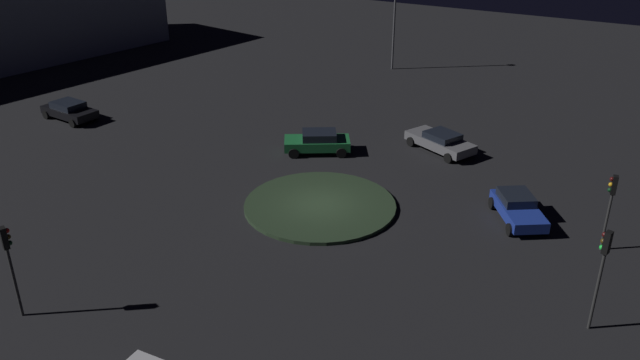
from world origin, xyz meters
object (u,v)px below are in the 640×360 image
at_px(car_black, 69,110).
at_px(traffic_light_north, 602,261).
at_px(car_grey, 440,141).
at_px(car_green, 318,142).
at_px(traffic_light_southeast, 9,254).
at_px(streetlamp_west, 395,4).
at_px(car_blue, 518,208).
at_px(traffic_light_north_near, 611,198).

distance_m(car_black, traffic_light_north, 37.10).
xyz_separation_m(car_black, car_grey, (-7.46, 25.26, -0.02)).
bearing_deg(car_green, traffic_light_southeast, -126.95).
relative_size(car_green, car_grey, 0.90).
bearing_deg(streetlamp_west, car_grey, 32.70).
bearing_deg(streetlamp_west, car_blue, 36.43).
xyz_separation_m(car_green, traffic_light_southeast, (20.35, -2.04, 2.13)).
relative_size(car_blue, traffic_light_north, 0.98).
xyz_separation_m(car_blue, traffic_light_north_near, (0.97, 4.17, 2.05)).
distance_m(traffic_light_north, traffic_light_southeast, 22.37).
bearing_deg(car_black, traffic_light_north_near, -175.08).
height_order(car_black, traffic_light_north, traffic_light_north).
relative_size(car_green, traffic_light_southeast, 1.10).
height_order(car_green, traffic_light_southeast, traffic_light_southeast).
distance_m(car_green, traffic_light_north_near, 17.88).
relative_size(car_grey, traffic_light_north, 1.15).
relative_size(car_blue, streetlamp_west, 0.47).
bearing_deg(traffic_light_southeast, car_black, 66.90).
xyz_separation_m(car_black, traffic_light_southeast, (16.94, 16.53, 2.18)).
bearing_deg(car_black, car_green, -164.25).
distance_m(car_black, car_blue, 31.80).
distance_m(car_black, traffic_light_north_near, 36.02).
bearing_deg(traffic_light_southeast, traffic_light_north_near, -26.76).
xyz_separation_m(car_black, traffic_light_north_near, (0.26, 35.96, 2.04)).
bearing_deg(traffic_light_north_near, car_grey, -47.11).
bearing_deg(car_blue, car_grey, -169.12).
bearing_deg(car_green, traffic_light_north, -60.73).
xyz_separation_m(traffic_light_north_near, streetlamp_west, (-23.91, -21.10, 3.09)).
bearing_deg(car_black, car_grey, -158.20).
distance_m(traffic_light_north, streetlamp_west, 37.31).
distance_m(traffic_light_north_near, streetlamp_west, 32.04).
bearing_deg(car_blue, traffic_light_southeast, -74.03).
xyz_separation_m(car_grey, traffic_light_north, (14.14, 11.16, 2.39)).
relative_size(traffic_light_north, streetlamp_west, 0.48).
bearing_deg(car_black, traffic_light_north, 174.94).
bearing_deg(car_black, traffic_light_southeast, 139.63).
bearing_deg(car_green, traffic_light_north_near, -43.15).
xyz_separation_m(car_green, car_grey, (-4.05, 6.69, -0.07)).
relative_size(traffic_light_north_near, streetlamp_west, 0.43).
bearing_deg(traffic_light_southeast, car_blue, -18.25).
bearing_deg(car_blue, traffic_light_north, -1.17).
distance_m(traffic_light_southeast, streetlamp_west, 40.73).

